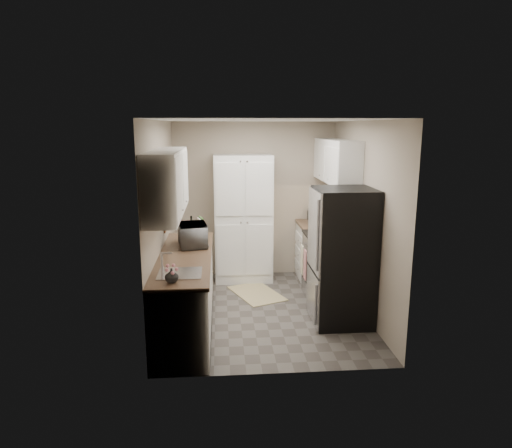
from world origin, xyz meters
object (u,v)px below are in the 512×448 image
Objects in this scene: pantry_cabinet at (243,219)px; refrigerator at (343,257)px; microwave at (193,235)px; toaster_oven at (318,216)px; wine_bottle at (191,229)px; electric_range at (329,266)px.

pantry_cabinet is 1.18× the size of refrigerator.
toaster_oven is (1.91, 1.29, -0.04)m from microwave.
refrigerator is at bearing -56.54° from pantry_cabinet.
refrigerator reaches higher than toaster_oven.
refrigerator is at bearing -22.15° from wine_bottle.
toaster_oven is (0.02, 0.90, 0.54)m from electric_range.
pantry_cabinet is 1.49m from microwave.
refrigerator is 3.32× the size of microwave.
electric_range is 2.02m from wine_bottle.
refrigerator is (-0.03, -0.80, 0.37)m from electric_range.
wine_bottle is at bearing -2.97° from microwave.
electric_range is at bearing -93.82° from toaster_oven.
pantry_cabinet is 2.07m from refrigerator.
pantry_cabinet is 1.22m from wine_bottle.
wine_bottle reaches higher than microwave.
electric_range is 3.22× the size of toaster_oven.
pantry_cabinet reaches higher than electric_range.
microwave is 2.30m from toaster_oven.
pantry_cabinet reaches higher than toaster_oven.
electric_range is at bearing 0.85° from wine_bottle.
wine_bottle reaches higher than electric_range.
refrigerator is 5.81× the size of wine_bottle.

